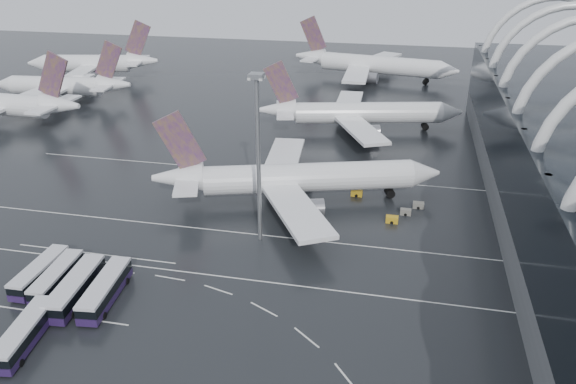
% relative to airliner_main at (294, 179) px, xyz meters
% --- Properties ---
extents(ground, '(420.00, 420.00, 0.00)m').
position_rel_airliner_main_xyz_m(ground, '(-3.60, -26.83, -4.75)').
color(ground, black).
rests_on(ground, ground).
extents(lane_marking_near, '(120.00, 0.25, 0.01)m').
position_rel_airliner_main_xyz_m(lane_marking_near, '(-3.60, -28.83, -4.74)').
color(lane_marking_near, white).
rests_on(lane_marking_near, ground).
extents(lane_marking_mid, '(120.00, 0.25, 0.01)m').
position_rel_airliner_main_xyz_m(lane_marking_mid, '(-3.60, -14.83, -4.74)').
color(lane_marking_mid, white).
rests_on(lane_marking_mid, ground).
extents(lane_marking_far, '(120.00, 0.25, 0.01)m').
position_rel_airliner_main_xyz_m(lane_marking_far, '(-3.60, 13.17, -4.74)').
color(lane_marking_far, white).
rests_on(lane_marking_far, ground).
extents(bus_bay_line_south, '(28.00, 0.25, 0.01)m').
position_rel_airliner_main_xyz_m(bus_bay_line_south, '(-27.60, -42.83, -4.74)').
color(bus_bay_line_south, white).
rests_on(bus_bay_line_south, ground).
extents(bus_bay_line_north, '(28.00, 0.25, 0.01)m').
position_rel_airliner_main_xyz_m(bus_bay_line_north, '(-27.60, -26.83, -4.74)').
color(bus_bay_line_north, white).
rests_on(bus_bay_line_north, ground).
extents(airliner_main, '(54.84, 47.50, 18.97)m').
position_rel_airliner_main_xyz_m(airliner_main, '(0.00, 0.00, 0.00)').
color(airliner_main, white).
rests_on(airliner_main, ground).
extents(airliner_gate_b, '(53.75, 47.59, 18.82)m').
position_rel_airliner_main_xyz_m(airliner_gate_b, '(7.41, 47.00, -0.04)').
color(airliner_gate_b, white).
rests_on(airliner_gate_b, ground).
extents(airliner_gate_c, '(60.13, 54.71, 21.47)m').
position_rel_airliner_main_xyz_m(airliner_gate_c, '(5.89, 107.22, 0.62)').
color(airliner_gate_c, white).
rests_on(airliner_gate_c, ground).
extents(jet_remote_west, '(47.36, 38.09, 20.73)m').
position_rel_airliner_main_xyz_m(jet_remote_west, '(-87.90, 32.44, 0.60)').
color(jet_remote_west, white).
rests_on(jet_remote_west, ground).
extents(jet_remote_mid, '(44.51, 35.91, 19.36)m').
position_rel_airliner_main_xyz_m(jet_remote_mid, '(-84.99, 56.27, 0.25)').
color(jet_remote_mid, white).
rests_on(jet_remote_mid, ground).
extents(jet_remote_far, '(47.87, 38.75, 20.87)m').
position_rel_airliner_main_xyz_m(jet_remote_far, '(-92.59, 87.98, 0.64)').
color(jet_remote_far, white).
rests_on(jet_remote_far, ground).
extents(bus_row_near_a, '(3.14, 12.12, 2.97)m').
position_rel_airliner_main_xyz_m(bus_row_near_a, '(-31.35, -35.95, -3.12)').
color(bus_row_near_a, '#22123B').
rests_on(bus_row_near_a, ground).
extents(bus_row_near_b, '(3.70, 12.18, 2.95)m').
position_rel_airliner_main_xyz_m(bus_row_near_b, '(-28.04, -36.64, -3.13)').
color(bus_row_near_b, '#22123B').
rests_on(bus_row_near_b, ground).
extents(bus_row_near_c, '(4.45, 13.88, 3.36)m').
position_rel_airliner_main_xyz_m(bus_row_near_c, '(-23.61, -38.73, -2.90)').
color(bus_row_near_c, '#22123B').
rests_on(bus_row_near_c, ground).
extents(bus_row_near_d, '(4.43, 13.46, 3.25)m').
position_rel_airliner_main_xyz_m(bus_row_near_d, '(-19.34, -38.19, -2.96)').
color(bus_row_near_d, '#22123B').
rests_on(bus_row_near_d, ground).
extents(bus_row_far_c, '(4.57, 12.75, 3.07)m').
position_rel_airliner_main_xyz_m(bus_row_far_c, '(-24.48, -49.07, -3.06)').
color(bus_row_far_c, '#22123B').
rests_on(bus_row_far_c, ground).
extents(floodlight_mast, '(2.19, 2.19, 28.54)m').
position_rel_airliner_main_xyz_m(floodlight_mast, '(-2.54, -16.13, 13.20)').
color(floodlight_mast, gray).
rests_on(floodlight_mast, ground).
extents(gse_cart_belly_a, '(2.22, 1.31, 1.21)m').
position_rel_airliner_main_xyz_m(gse_cart_belly_a, '(19.29, -5.11, -4.15)').
color(gse_cart_belly_a, gold).
rests_on(gse_cart_belly_a, ground).
extents(gse_cart_belly_b, '(2.09, 1.23, 1.14)m').
position_rel_airliner_main_xyz_m(gse_cart_belly_b, '(23.93, 2.07, -4.18)').
color(gse_cart_belly_b, slate).
rests_on(gse_cart_belly_b, ground).
extents(gse_cart_belly_c, '(2.06, 1.22, 1.12)m').
position_rel_airliner_main_xyz_m(gse_cart_belly_c, '(-0.20, -4.01, -4.19)').
color(gse_cart_belly_c, gold).
rests_on(gse_cart_belly_c, ground).
extents(gse_cart_belly_d, '(2.01, 1.19, 1.10)m').
position_rel_airliner_main_xyz_m(gse_cart_belly_d, '(21.63, -1.35, -4.20)').
color(gse_cart_belly_d, slate).
rests_on(gse_cart_belly_d, ground).
extents(gse_cart_belly_e, '(2.26, 1.33, 1.23)m').
position_rel_airliner_main_xyz_m(gse_cart_belly_e, '(11.80, 5.13, -4.13)').
color(gse_cart_belly_e, gold).
rests_on(gse_cart_belly_e, ground).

